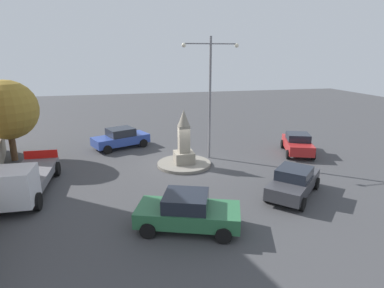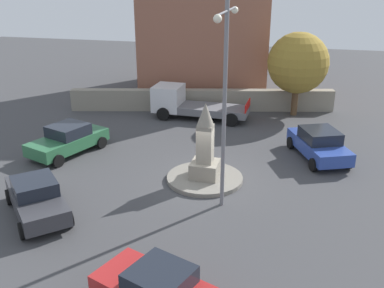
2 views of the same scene
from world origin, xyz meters
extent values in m
plane|color=#424244|center=(0.00, 0.00, 0.00)|extent=(80.00, 80.00, 0.00)
cylinder|color=gray|center=(0.00, 0.00, 0.10)|extent=(3.50, 3.50, 0.19)
cube|color=gray|center=(0.00, 0.00, 0.56)|extent=(1.24, 1.24, 0.73)
cube|color=gray|center=(0.00, 0.00, 1.80)|extent=(0.69, 0.69, 1.76)
cone|color=gray|center=(0.00, 0.00, 3.19)|extent=(0.76, 0.76, 1.02)
cylinder|color=slate|center=(2.04, 1.16, 4.07)|extent=(0.16, 0.16, 8.14)
cylinder|color=slate|center=(1.16, 1.16, 7.68)|extent=(1.76, 0.08, 0.08)
cylinder|color=slate|center=(2.92, 1.16, 7.68)|extent=(1.76, 0.08, 0.08)
sphere|color=#F2EACC|center=(0.28, 1.16, 7.58)|extent=(0.28, 0.28, 0.28)
sphere|color=#F2EACC|center=(3.80, 1.16, 7.58)|extent=(0.28, 0.28, 0.28)
cube|color=#38383D|center=(4.56, -5.73, 0.64)|extent=(4.17, 4.11, 0.64)
cube|color=#1E232D|center=(4.52, -5.77, 1.23)|extent=(2.31, 2.30, 0.53)
cylinder|color=black|center=(5.03, -4.11, 0.32)|extent=(0.61, 0.60, 0.64)
cylinder|color=black|center=(6.20, -5.32, 0.32)|extent=(0.61, 0.60, 0.64)
cylinder|color=black|center=(2.93, -6.14, 0.32)|extent=(0.61, 0.60, 0.64)
cylinder|color=black|center=(4.10, -7.35, 0.32)|extent=(0.61, 0.60, 0.64)
cube|color=#2D6B42|center=(-1.41, -7.67, 0.64)|extent=(4.62, 3.17, 0.64)
cube|color=#1E232D|center=(-1.50, -7.64, 1.26)|extent=(2.25, 2.19, 0.59)
cylinder|color=black|center=(0.30, -7.31, 0.32)|extent=(0.68, 0.42, 0.64)
cylinder|color=black|center=(-0.32, -9.04, 0.32)|extent=(0.68, 0.42, 0.64)
cylinder|color=black|center=(-2.50, -6.31, 0.32)|extent=(0.68, 0.42, 0.64)
cylinder|color=black|center=(-3.12, -8.03, 0.32)|extent=(0.68, 0.42, 0.64)
cube|color=#1E232D|center=(8.58, 0.64, 1.25)|extent=(1.99, 2.01, 0.51)
cylinder|color=black|center=(7.32, -0.34, 0.32)|extent=(0.43, 0.68, 0.64)
cube|color=#2D479E|center=(-3.95, 5.10, 0.64)|extent=(4.57, 3.31, 0.65)
cube|color=#1E232D|center=(-3.92, 5.11, 1.26)|extent=(2.38, 2.26, 0.58)
cylinder|color=black|center=(-4.94, 3.69, 0.32)|extent=(0.67, 0.45, 0.64)
cylinder|color=black|center=(-5.65, 5.34, 0.32)|extent=(0.67, 0.45, 0.64)
cylinder|color=black|center=(-2.24, 4.85, 0.32)|extent=(0.67, 0.45, 0.64)
cylinder|color=black|center=(-2.96, 6.50, 0.32)|extent=(0.67, 0.45, 0.64)
cube|color=silver|center=(-8.92, -4.43, 1.24)|extent=(2.05, 1.85, 1.64)
cube|color=slate|center=(-8.83, -1.33, 0.65)|extent=(2.13, 4.46, 0.46)
cube|color=red|center=(-8.77, 0.84, 1.13)|extent=(1.92, 0.11, 0.50)
cylinder|color=black|center=(-7.92, -4.49, 0.42)|extent=(0.30, 0.85, 0.84)
cylinder|color=black|center=(-9.92, -4.43, 0.42)|extent=(0.30, 0.85, 0.84)
cylinder|color=black|center=(-7.79, -0.03, 0.42)|extent=(0.30, 0.85, 0.84)
cylinder|color=black|center=(-9.79, 0.03, 0.42)|extent=(0.30, 0.85, 0.84)
cube|color=gray|center=(-10.69, -2.54, 0.73)|extent=(4.85, 17.71, 1.45)
cube|color=#935B47|center=(-16.39, -3.90, 5.71)|extent=(10.63, 11.03, 11.42)
cylinder|color=brown|center=(-11.14, 3.68, 1.06)|extent=(0.42, 0.42, 2.12)
sphere|color=olive|center=(-11.14, 3.68, 3.50)|extent=(3.93, 3.93, 3.93)
camera|label=1|loc=(-3.94, -19.21, 7.05)|focal=29.62mm
camera|label=2|loc=(17.62, 3.78, 8.91)|focal=40.62mm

